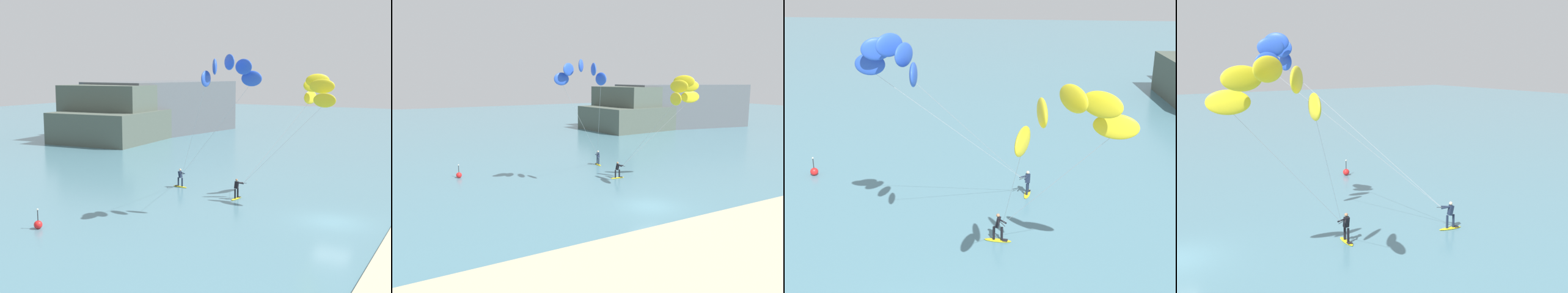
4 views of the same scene
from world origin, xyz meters
TOP-DOWN VIEW (x-y plane):
  - kitesurfer_nearshore at (5.83, 3.28)m, footprint 6.85×7.83m
  - kitesurfer_mid_water at (-2.00, 7.29)m, footprint 8.96×10.57m
  - marker_buoy at (-11.04, 16.64)m, footprint 0.56×0.56m

SIDE VIEW (x-z plane):
  - marker_buoy at x=-11.04m, z-range -0.39..0.99m
  - kitesurfer_nearshore at x=5.83m, z-range 3.49..13.65m
  - kitesurfer_mid_water at x=-2.00m, z-range 4.17..15.69m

